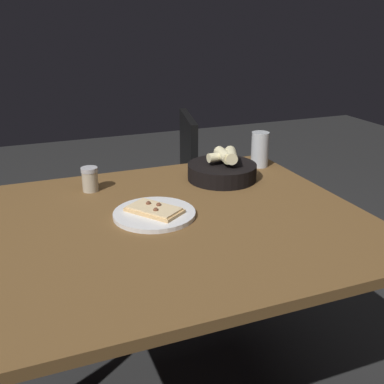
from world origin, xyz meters
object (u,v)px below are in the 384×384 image
(bread_basket, at_px, (222,170))
(pepper_shaker, at_px, (90,181))
(dining_table, at_px, (172,235))
(pizza_plate, at_px, (154,213))
(chair_near, at_px, (166,183))
(beer_glass, at_px, (260,151))

(bread_basket, xyz_separation_m, pepper_shaker, (0.49, -0.06, 0.00))
(dining_table, height_order, pizza_plate, pizza_plate)
(dining_table, bearing_deg, pizza_plate, -41.77)
(pizza_plate, distance_m, bread_basket, 0.42)
(chair_near, bearing_deg, dining_table, 72.73)
(beer_glass, xyz_separation_m, chair_near, (0.20, -0.62, -0.32))
(bread_basket, bearing_deg, chair_near, -90.68)
(pepper_shaker, bearing_deg, dining_table, 119.65)
(beer_glass, bearing_deg, pepper_shaker, 2.59)
(dining_table, height_order, pepper_shaker, pepper_shaker)
(pepper_shaker, distance_m, chair_near, 0.87)
(pepper_shaker, bearing_deg, pizza_plate, 116.36)
(pizza_plate, relative_size, bread_basket, 0.99)
(dining_table, xyz_separation_m, bread_basket, (-0.30, -0.27, 0.09))
(dining_table, relative_size, bread_basket, 4.57)
(bread_basket, distance_m, chair_near, 0.77)
(pizza_plate, height_order, pepper_shaker, pepper_shaker)
(pizza_plate, relative_size, chair_near, 0.30)
(beer_glass, bearing_deg, dining_table, 35.61)
(dining_table, distance_m, pepper_shaker, 0.39)
(dining_table, distance_m, pizza_plate, 0.09)
(bread_basket, distance_m, pepper_shaker, 0.49)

